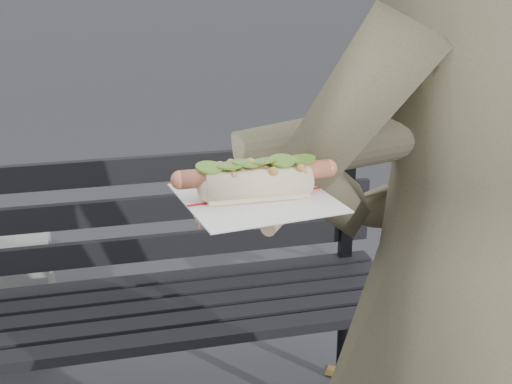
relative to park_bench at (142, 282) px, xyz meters
The scene contains 3 objects.
park_bench is the anchor object (origin of this frame).
person 1.13m from the park_bench, 64.42° to the right, with size 0.66×0.43×1.81m, color brown.
held_hotdog 1.24m from the park_bench, 74.93° to the right, with size 0.62×0.32×0.20m.
Camera 1 is at (-0.08, -0.94, 1.49)m, focal length 50.00 mm.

